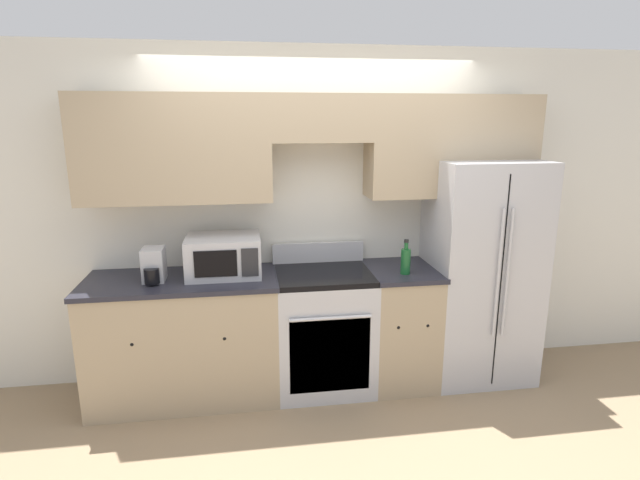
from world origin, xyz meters
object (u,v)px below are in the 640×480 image
(refrigerator, at_px, (479,271))
(bottle, at_px, (406,260))
(microwave, at_px, (224,256))
(oven_range, at_px, (323,329))

(refrigerator, height_order, bottle, refrigerator)
(refrigerator, distance_m, bottle, 0.71)
(refrigerator, relative_size, microwave, 3.28)
(microwave, relative_size, bottle, 2.05)
(oven_range, height_order, refrigerator, refrigerator)
(oven_range, xyz_separation_m, microwave, (-0.74, 0.05, 0.61))
(bottle, bearing_deg, refrigerator, 13.54)
(microwave, bearing_deg, bottle, -7.84)
(oven_range, distance_m, bottle, 0.83)
(oven_range, height_order, bottle, bottle)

